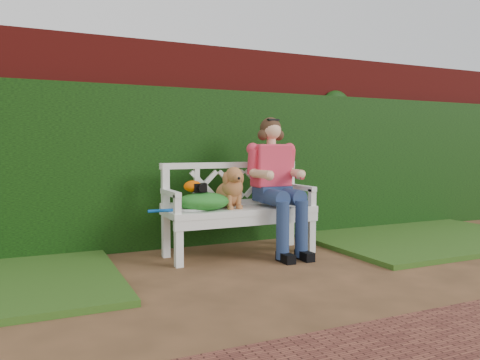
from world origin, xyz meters
name	(u,v)px	position (x,y,z in m)	size (l,w,h in m)	color
ground	(277,283)	(0.00, 0.00, 0.00)	(60.00, 60.00, 0.00)	#48311D
brick_wall	(196,145)	(0.00, 1.90, 1.10)	(10.00, 0.30, 2.20)	maroon
ivy_hedge	(203,168)	(0.00, 1.68, 0.85)	(10.00, 0.18, 1.70)	#184C0D
grass_right	(418,236)	(2.40, 0.90, 0.03)	(2.60, 2.00, 0.05)	#1E3615
garden_bench	(240,231)	(0.15, 1.02, 0.24)	(1.58, 0.60, 0.48)	white
seated_woman	(273,187)	(0.51, 1.00, 0.67)	(0.57, 0.76, 1.34)	red
dog	(230,187)	(0.04, 1.01, 0.69)	(0.27, 0.37, 0.41)	#B88841
tennis_racket	(191,209)	(-0.38, 0.98, 0.50)	(0.63, 0.27, 0.03)	white
green_bag	(203,201)	(-0.26, 0.97, 0.57)	(0.50, 0.39, 0.17)	#1D8C1C
camera_item	(199,188)	(-0.29, 0.98, 0.69)	(0.13, 0.09, 0.08)	black
baseball_glove	(193,186)	(-0.35, 1.00, 0.71)	(0.17, 0.13, 0.11)	#E35400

